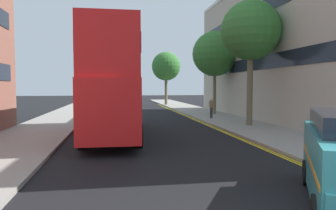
% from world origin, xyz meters
% --- Properties ---
extents(sidewalk_right, '(4.00, 80.00, 0.14)m').
position_xyz_m(sidewalk_right, '(6.50, 16.00, 0.07)').
color(sidewalk_right, gray).
rests_on(sidewalk_right, ground).
extents(sidewalk_left, '(4.00, 80.00, 0.14)m').
position_xyz_m(sidewalk_left, '(-6.50, 16.00, 0.07)').
color(sidewalk_left, gray).
rests_on(sidewalk_left, ground).
extents(kerb_line_outer, '(0.10, 56.00, 0.01)m').
position_xyz_m(kerb_line_outer, '(4.40, 14.00, 0.00)').
color(kerb_line_outer, yellow).
rests_on(kerb_line_outer, ground).
extents(kerb_line_inner, '(0.10, 56.00, 0.01)m').
position_xyz_m(kerb_line_inner, '(4.24, 14.00, 0.00)').
color(kerb_line_inner, yellow).
rests_on(kerb_line_inner, ground).
extents(double_decker_bus_away, '(2.94, 10.85, 5.64)m').
position_xyz_m(double_decker_bus_away, '(-2.18, 13.23, 3.03)').
color(double_decker_bus_away, red).
rests_on(double_decker_bus_away, ground).
extents(pedestrian_far, '(0.34, 0.22, 1.62)m').
position_xyz_m(pedestrian_far, '(5.67, 20.39, 0.99)').
color(pedestrian_far, '#2D2D38').
rests_on(pedestrian_far, sidewalk_right).
extents(street_tree_near, '(3.90, 3.90, 8.18)m').
position_xyz_m(street_tree_near, '(6.76, 15.54, 6.32)').
color(street_tree_near, '#6B6047').
rests_on(street_tree_near, sidewalk_right).
extents(street_tree_mid, '(4.14, 4.14, 7.64)m').
position_xyz_m(street_tree_mid, '(7.06, 23.88, 5.69)').
color(street_tree_mid, '#6B6047').
rests_on(street_tree_mid, sidewalk_right).
extents(street_tree_far, '(4.03, 4.03, 7.40)m').
position_xyz_m(street_tree_far, '(5.03, 39.42, 5.49)').
color(street_tree_far, '#6B6047').
rests_on(street_tree_far, sidewalk_right).
extents(townhouse_terrace_right, '(10.08, 28.00, 11.64)m').
position_xyz_m(townhouse_terrace_right, '(13.50, 18.37, 5.82)').
color(townhouse_terrace_right, '#B2A893').
rests_on(townhouse_terrace_right, ground).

